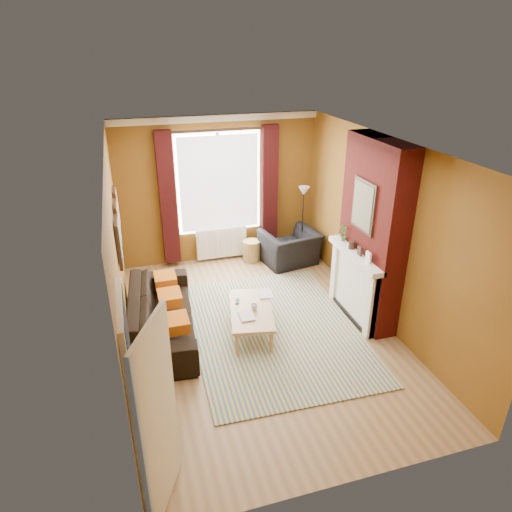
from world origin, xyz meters
name	(u,v)px	position (x,y,z in m)	size (l,w,h in m)	color
ground	(261,331)	(0.00, 0.00, 0.00)	(5.50, 5.50, 0.00)	brown
room_walls	(296,236)	(0.63, 0.28, 1.38)	(3.82, 5.54, 2.83)	brown
striped_rug	(274,329)	(0.20, -0.01, 0.01)	(2.53, 3.44, 0.02)	#325A8B
sofa	(161,313)	(-1.42, 0.39, 0.34)	(2.32, 0.91, 0.68)	black
armchair	(290,248)	(1.24, 2.07, 0.33)	(1.02, 0.89, 0.66)	black
coffee_table	(251,311)	(-0.14, 0.04, 0.36)	(0.83, 1.30, 0.40)	tan
wicker_stool	(251,251)	(0.54, 2.40, 0.21)	(0.44, 0.44, 0.43)	olive
floor_lamp	(303,202)	(1.55, 2.26, 1.17)	(0.29, 0.29, 1.48)	black
book_a	(239,317)	(-0.37, -0.15, 0.41)	(0.21, 0.28, 0.03)	#999999
book_b	(259,294)	(0.08, 0.39, 0.41)	(0.21, 0.29, 0.02)	#999999
mug	(254,307)	(-0.10, -0.01, 0.45)	(0.10, 0.10, 0.10)	#999999
tv_remote	(237,301)	(-0.29, 0.28, 0.41)	(0.09, 0.16, 0.02)	#262629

